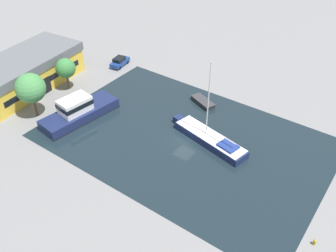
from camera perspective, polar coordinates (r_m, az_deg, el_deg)
The scene contains 10 objects.
ground_plane at distance 51.40m, azimuth 2.56°, elevation -2.00°, with size 440.00×440.00×0.00m, color slate.
water_canal at distance 51.39m, azimuth 2.56°, elevation -1.99°, with size 25.19×37.67×0.01m, color black.
warehouse_building at distance 65.95m, azimuth -21.03°, elevation 7.67°, with size 20.08×10.71×5.27m.
quay_tree_near_building at distance 62.62m, azimuth -15.35°, elevation 8.47°, with size 3.21×3.21×5.40m.
quay_tree_by_water at distance 56.81m, azimuth -20.23°, elevation 5.43°, with size 4.33×4.33×6.86m.
parked_car at distance 69.53m, azimuth -7.37°, elevation 9.71°, with size 4.32×2.33×1.68m.
sailboat_moored at distance 50.77m, azimuth 6.33°, elevation -1.87°, with size 4.94×12.47×11.84m.
motor_cruiser at distance 56.09m, azimuth -13.50°, elevation 2.24°, with size 12.27×5.52×3.58m.
small_dinghy at distance 58.46m, azimuth 5.34°, elevation 3.68°, with size 3.22×4.62×0.72m.
mooring_bollard at distance 41.97m, azimuth 21.44°, elevation -16.13°, with size 0.33×0.33×0.70m.
Camera 1 is at (-33.79, -21.52, 32.20)m, focal length 40.00 mm.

